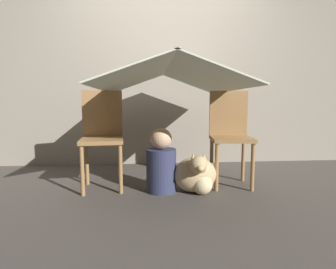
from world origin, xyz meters
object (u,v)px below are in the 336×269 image
Objects in this scene: person_front at (161,164)px; dog at (195,173)px; chair_left at (102,134)px; chair_right at (230,133)px.

person_front is 0.32m from dog.
chair_left is 1.59× the size of person_front.
chair_right reaches higher than dog.
chair_right is at bearing 32.39° from dog.
dog is (-0.38, -0.24, -0.34)m from chair_right.
chair_left reaches higher than person_front.
chair_left is 0.94m from dog.
chair_left and chair_right have the same top height.
person_front reaches higher than dog.
chair_right is at bearing -5.69° from chair_left.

